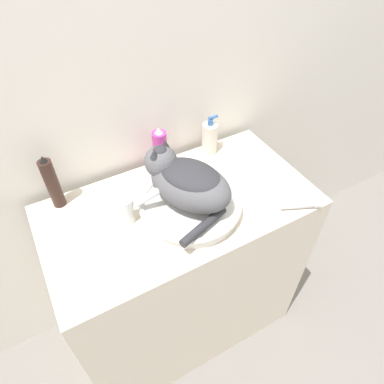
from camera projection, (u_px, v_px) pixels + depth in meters
ground_plane at (209, 361)px, 1.69m from camera, size 12.00×12.00×0.00m
wall_back at (137, 89)px, 1.20m from camera, size 8.00×0.05×2.40m
vanity_counter at (182, 272)px, 1.54m from camera, size 0.98×0.51×0.90m
sink_basin at (191, 205)px, 1.18m from camera, size 0.35×0.35×0.05m
cat at (186, 180)px, 1.11m from camera, size 0.30×0.34×0.19m
faucet at (131, 207)px, 1.12m from camera, size 0.15×0.07×0.14m
hairspray_can_black at (52, 183)px, 1.15m from camera, size 0.04×0.04×0.22m
spray_bottle_trigger at (160, 150)px, 1.30m from camera, size 0.05×0.05×0.19m
soap_pump_bottle at (210, 138)px, 1.39m from camera, size 0.06×0.06×0.17m
cream_tube at (300, 204)px, 1.20m from camera, size 0.14×0.09×0.04m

